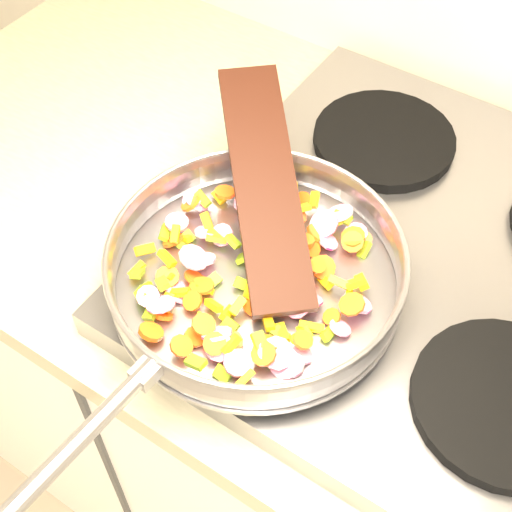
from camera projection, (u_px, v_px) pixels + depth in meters
The scene contains 7 objects.
cooktop at pixel (431, 266), 0.86m from camera, with size 0.60×0.60×0.04m, color #939399.
grate_fl at pixel (271, 278), 0.81m from camera, with size 0.19×0.19×0.02m, color black.
grate_fr at pixel (505, 402), 0.71m from camera, with size 0.19×0.19×0.02m, color black.
grate_bl at pixel (384, 139), 0.96m from camera, with size 0.19×0.19×0.02m, color black.
saute_pan at pixel (255, 268), 0.77m from camera, with size 0.36×0.53×0.06m.
vegetable_heap at pixel (255, 270), 0.78m from camera, with size 0.27×0.28×0.05m.
wooden_spatula at pixel (265, 184), 0.80m from camera, with size 0.31×0.07×0.01m, color black.
Camera 1 is at (-0.58, 1.11, 1.60)m, focal length 50.00 mm.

